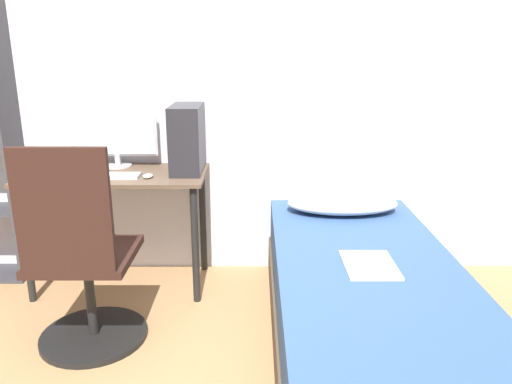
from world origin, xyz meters
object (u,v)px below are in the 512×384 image
bed (365,305)px  pc_tower (189,138)px  office_chair (85,272)px  keyboard (109,176)px  monitor (118,134)px

bed → pc_tower: (-0.96, 0.77, 0.70)m
office_chair → pc_tower: pc_tower is taller
bed → pc_tower: size_ratio=4.83×
keyboard → bed: bearing=-22.9°
bed → pc_tower: 1.42m
bed → pc_tower: pc_tower is taller
monitor → pc_tower: 0.48m
monitor → office_chair: bearing=-88.1°
bed → monitor: size_ratio=3.74×
bed → monitor: (-1.43, 0.88, 0.71)m
office_chair → pc_tower: (0.44, 0.76, 0.54)m
keyboard → pc_tower: pc_tower is taller
office_chair → keyboard: office_chair is taller
pc_tower → monitor: bearing=166.4°
office_chair → pc_tower: size_ratio=2.65×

